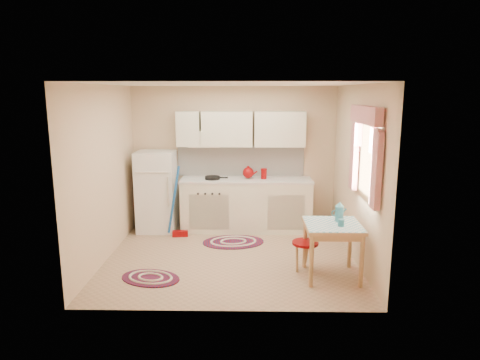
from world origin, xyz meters
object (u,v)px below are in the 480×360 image
fridge (157,191)px  table (332,251)px  base_cabinets (246,205)px  stool (305,256)px

fridge → table: fridge is taller
fridge → base_cabinets: 1.58m
base_cabinets → stool: size_ratio=5.36×
fridge → base_cabinets: (1.56, 0.05, -0.26)m
stool → base_cabinets: bearing=114.1°
fridge → table: 3.31m
fridge → base_cabinets: size_ratio=0.62×
base_cabinets → fridge: bearing=-178.2°
stool → fridge: bearing=143.6°
base_cabinets → stool: base_cabinets is taller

